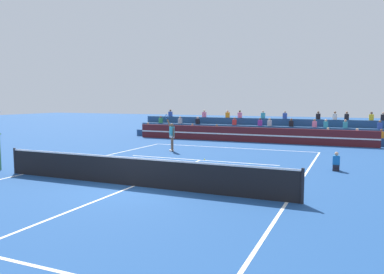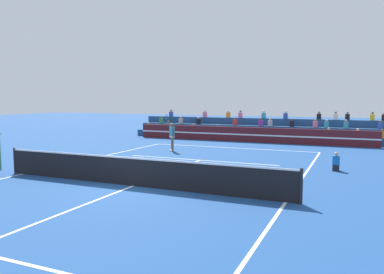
{
  "view_description": "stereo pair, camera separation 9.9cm",
  "coord_description": "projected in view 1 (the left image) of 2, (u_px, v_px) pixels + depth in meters",
  "views": [
    {
      "loc": [
        7.28,
        -11.5,
        3.15
      ],
      "look_at": [
        -0.86,
        7.34,
        1.1
      ],
      "focal_mm": 35.0,
      "sensor_mm": 36.0,
      "label": 1
    },
    {
      "loc": [
        7.37,
        -11.46,
        3.15
      ],
      "look_at": [
        -0.86,
        7.34,
        1.1
      ],
      "focal_mm": 35.0,
      "sensor_mm": 36.0,
      "label": 2
    }
  ],
  "objects": [
    {
      "name": "ball_kid_courtside",
      "position": [
        336.0,
        163.0,
        16.63
      ],
      "size": [
        0.3,
        0.36,
        0.84
      ],
      "color": "black",
      "rests_on": "ground"
    },
    {
      "name": "tennis_net",
      "position": [
        134.0,
        171.0,
        13.64
      ],
      "size": [
        12.0,
        0.1,
        1.1
      ],
      "color": "black",
      "rests_on": "ground"
    },
    {
      "name": "tennis_player",
      "position": [
        172.0,
        135.0,
        22.9
      ],
      "size": [
        1.06,
        0.91,
        2.32
      ],
      "color": "brown",
      "rests_on": "ground"
    },
    {
      "name": "ground_plane",
      "position": [
        134.0,
        186.0,
        13.69
      ],
      "size": [
        120.0,
        120.0,
        0.0
      ],
      "primitive_type": "plane",
      "color": "navy"
    },
    {
      "name": "sponsor_banner_wall",
      "position": [
        247.0,
        135.0,
        28.0
      ],
      "size": [
        18.0,
        0.26,
        1.1
      ],
      "color": "#51191E",
      "rests_on": "ground"
    },
    {
      "name": "bleacher_stand",
      "position": [
        255.0,
        131.0,
        30.3
      ],
      "size": [
        20.21,
        2.85,
        2.28
      ],
      "color": "navy",
      "rests_on": "ground"
    },
    {
      "name": "court_lines",
      "position": [
        134.0,
        186.0,
        13.69
      ],
      "size": [
        11.1,
        23.9,
        0.01
      ],
      "color": "white",
      "rests_on": "ground"
    },
    {
      "name": "tennis_ball",
      "position": [
        204.0,
        159.0,
        19.58
      ],
      "size": [
        0.07,
        0.07,
        0.07
      ],
      "primitive_type": "sphere",
      "color": "#C6DB33",
      "rests_on": "ground"
    }
  ]
}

